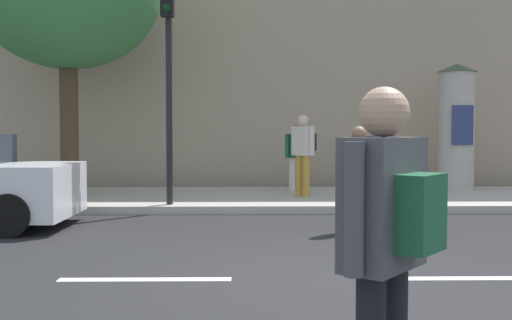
% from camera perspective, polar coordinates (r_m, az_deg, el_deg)
% --- Properties ---
extents(ground_plane, '(80.00, 80.00, 0.00)m').
position_cam_1_polar(ground_plane, '(6.66, 4.89, -10.77)').
color(ground_plane, '#232326').
extents(sidewalk_curb, '(36.00, 4.00, 0.15)m').
position_cam_1_polar(sidewalk_curb, '(13.54, 1.92, -3.53)').
color(sidewalk_curb, '#B2ADA3').
rests_on(sidewalk_curb, ground_plane).
extents(lane_markings, '(25.80, 0.16, 0.01)m').
position_cam_1_polar(lane_markings, '(6.66, 4.89, -10.74)').
color(lane_markings, silver).
rests_on(lane_markings, ground_plane).
extents(building_backdrop, '(36.00, 5.00, 8.95)m').
position_cam_1_polar(building_backdrop, '(18.68, 1.19, 11.74)').
color(building_backdrop, tan).
rests_on(building_backdrop, ground_plane).
extents(traffic_light, '(0.24, 0.45, 4.24)m').
position_cam_1_polar(traffic_light, '(11.86, -8.02, 9.74)').
color(traffic_light, black).
rests_on(traffic_light, sidewalk_curb).
extents(poster_column, '(0.90, 0.90, 2.95)m').
position_cam_1_polar(poster_column, '(15.34, 17.79, 2.96)').
color(poster_column, '#B2ADA3').
rests_on(poster_column, sidewalk_curb).
extents(pedestrian_near_pole, '(0.54, 0.54, 1.76)m').
position_cam_1_polar(pedestrian_near_pole, '(3.07, 11.86, -6.50)').
color(pedestrian_near_pole, black).
rests_on(pedestrian_near_pole, ground_plane).
extents(pedestrian_in_dark_shirt, '(0.55, 0.50, 1.62)m').
position_cam_1_polar(pedestrian_in_dark_shirt, '(9.75, 9.34, -0.81)').
color(pedestrian_in_dark_shirt, navy).
rests_on(pedestrian_in_dark_shirt, ground_plane).
extents(pedestrian_with_backpack, '(0.51, 0.41, 1.53)m').
position_cam_1_polar(pedestrian_with_backpack, '(14.41, 3.64, 0.65)').
color(pedestrian_with_backpack, silver).
rests_on(pedestrian_with_backpack, sidewalk_curb).
extents(pedestrian_with_bag, '(0.53, 0.56, 1.73)m').
position_cam_1_polar(pedestrian_with_bag, '(13.22, 4.36, 1.15)').
color(pedestrian_with_bag, '#B78C33').
rests_on(pedestrian_with_bag, sidewalk_curb).
extents(pedestrian_in_red_top, '(0.63, 0.35, 1.51)m').
position_cam_1_polar(pedestrian_in_red_top, '(12.49, 11.33, 0.28)').
color(pedestrian_in_red_top, maroon).
rests_on(pedestrian_in_red_top, sidewalk_curb).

